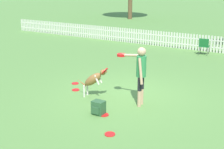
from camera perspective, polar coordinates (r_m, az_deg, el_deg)
The scene contains 10 objects.
ground_plane at distance 9.95m, azimuth 2.52°, elevation -3.95°, with size 240.00×240.00×0.00m, color #5B8C42.
handler_person at distance 8.93m, azimuth 5.10°, elevation 1.01°, with size 1.08×0.56×1.73m.
leaping_dog at distance 9.64m, azimuth -3.37°, elevation -0.85°, with size 1.08×0.39×1.01m.
frisbee_near_handler at distance 10.53m, azimuth -6.66°, elevation -2.81°, with size 0.25×0.25×0.02m.
frisbee_near_dog at distance 8.55m, azimuth -1.46°, elevation -7.38°, with size 0.25×0.25×0.02m.
frisbee_midfield at distance 7.53m, azimuth -0.40°, elevation -10.85°, with size 0.25×0.25×0.02m.
frisbee_far_scatter at distance 11.19m, azimuth -6.75°, elevation -1.63°, with size 0.25×0.25×0.02m.
backpack_on_grass at distance 8.56m, azimuth -2.51°, elevation -6.09°, with size 0.33×0.30×0.38m.
picket_fence at distance 17.02m, azimuth 16.20°, elevation 5.56°, with size 27.34×0.04×0.85m.
folding_chair_center at distance 16.06m, azimuth 16.49°, elevation 5.19°, with size 0.51×0.53×0.84m.
Camera 1 is at (4.62, -8.09, 3.48)m, focal length 50.00 mm.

